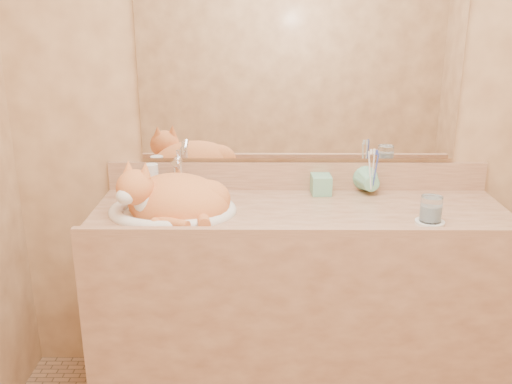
{
  "coord_description": "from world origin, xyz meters",
  "views": [
    {
      "loc": [
        -0.16,
        -1.34,
        1.6
      ],
      "look_at": [
        -0.17,
        0.7,
        0.93
      ],
      "focal_mm": 40.0,
      "sensor_mm": 36.0,
      "label": 1
    }
  ],
  "objects_px": {
    "vanity_counter": "(298,308)",
    "water_glass": "(431,209)",
    "soap_dispenser": "(323,176)",
    "sink_basin": "(172,193)",
    "cat": "(172,197)",
    "toothbrush_cup": "(372,185)"
  },
  "relations": [
    {
      "from": "vanity_counter",
      "to": "sink_basin",
      "type": "xyz_separation_m",
      "value": [
        -0.49,
        -0.02,
        0.5
      ]
    },
    {
      "from": "sink_basin",
      "to": "soap_dispenser",
      "type": "height_order",
      "value": "soap_dispenser"
    },
    {
      "from": "cat",
      "to": "water_glass",
      "type": "xyz_separation_m",
      "value": [
        0.95,
        -0.1,
        -0.01
      ]
    },
    {
      "from": "sink_basin",
      "to": "toothbrush_cup",
      "type": "xyz_separation_m",
      "value": [
        0.79,
        0.18,
        -0.02
      ]
    },
    {
      "from": "vanity_counter",
      "to": "cat",
      "type": "relative_size",
      "value": 3.97
    },
    {
      "from": "soap_dispenser",
      "to": "toothbrush_cup",
      "type": "distance_m",
      "value": 0.21
    },
    {
      "from": "soap_dispenser",
      "to": "cat",
      "type": "bearing_deg",
      "value": -163.79
    },
    {
      "from": "vanity_counter",
      "to": "water_glass",
      "type": "height_order",
      "value": "water_glass"
    },
    {
      "from": "sink_basin",
      "to": "soap_dispenser",
      "type": "xyz_separation_m",
      "value": [
        0.59,
        0.18,
        0.02
      ]
    },
    {
      "from": "water_glass",
      "to": "cat",
      "type": "bearing_deg",
      "value": 174.12
    },
    {
      "from": "vanity_counter",
      "to": "water_glass",
      "type": "distance_m",
      "value": 0.68
    },
    {
      "from": "sink_basin",
      "to": "water_glass",
      "type": "relative_size",
      "value": 5.18
    },
    {
      "from": "sink_basin",
      "to": "toothbrush_cup",
      "type": "bearing_deg",
      "value": 6.73
    },
    {
      "from": "vanity_counter",
      "to": "toothbrush_cup",
      "type": "bearing_deg",
      "value": 28.4
    },
    {
      "from": "vanity_counter",
      "to": "cat",
      "type": "xyz_separation_m",
      "value": [
        -0.49,
        -0.04,
        0.49
      ]
    },
    {
      "from": "soap_dispenser",
      "to": "sink_basin",
      "type": "bearing_deg",
      "value": -165.46
    },
    {
      "from": "toothbrush_cup",
      "to": "soap_dispenser",
      "type": "bearing_deg",
      "value": -178.96
    },
    {
      "from": "vanity_counter",
      "to": "sink_basin",
      "type": "distance_m",
      "value": 0.7
    },
    {
      "from": "vanity_counter",
      "to": "sink_basin",
      "type": "relative_size",
      "value": 3.36
    },
    {
      "from": "toothbrush_cup",
      "to": "water_glass",
      "type": "distance_m",
      "value": 0.34
    },
    {
      "from": "soap_dispenser",
      "to": "water_glass",
      "type": "xyz_separation_m",
      "value": [
        0.36,
        -0.3,
        -0.03
      ]
    },
    {
      "from": "cat",
      "to": "toothbrush_cup",
      "type": "xyz_separation_m",
      "value": [
        0.79,
        0.2,
        -0.01
      ]
    }
  ]
}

